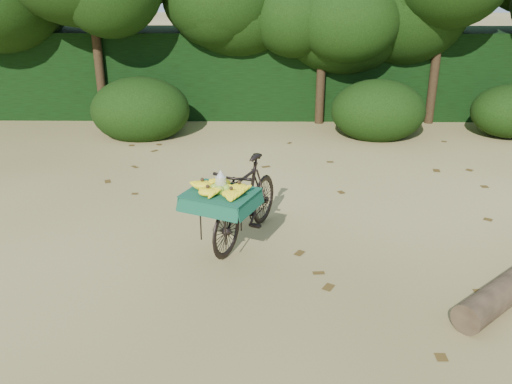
{
  "coord_description": "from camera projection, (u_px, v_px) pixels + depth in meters",
  "views": [
    {
      "loc": [
        -0.66,
        -5.77,
        2.91
      ],
      "look_at": [
        -0.73,
        -0.55,
        0.8
      ],
      "focal_mm": 38.0,
      "sensor_mm": 36.0,
      "label": 1
    }
  ],
  "objects": [
    {
      "name": "vendor_bicycle",
      "position": [
        245.0,
        200.0,
        6.19
      ],
      "size": [
        1.21,
        1.78,
        0.98
      ],
      "rotation": [
        0.0,
        0.0,
        -0.42
      ],
      "color": "black",
      "rests_on": "ground"
    },
    {
      "name": "tree_row",
      "position": [
        265.0,
        23.0,
        10.79
      ],
      "size": [
        14.5,
        2.0,
        4.0
      ],
      "primitive_type": null,
      "color": "black",
      "rests_on": "ground"
    },
    {
      "name": "leaf_litter",
      "position": [
        314.0,
        214.0,
        7.03
      ],
      "size": [
        7.0,
        7.3,
        0.01
      ],
      "primitive_type": null,
      "color": "#483413",
      "rests_on": "ground"
    },
    {
      "name": "hedge_backdrop",
      "position": [
        294.0,
        72.0,
        11.93
      ],
      "size": [
        26.0,
        1.8,
        1.8
      ],
      "primitive_type": "cube",
      "color": "black",
      "rests_on": "ground"
    },
    {
      "name": "ground",
      "position": [
        318.0,
        237.0,
        6.43
      ],
      "size": [
        80.0,
        80.0,
        0.0
      ],
      "primitive_type": "plane",
      "color": "tan",
      "rests_on": "ground"
    },
    {
      "name": "bush_clumps",
      "position": [
        325.0,
        113.0,
        10.24
      ],
      "size": [
        8.8,
        1.7,
        0.9
      ],
      "primitive_type": null,
      "color": "black",
      "rests_on": "ground"
    }
  ]
}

